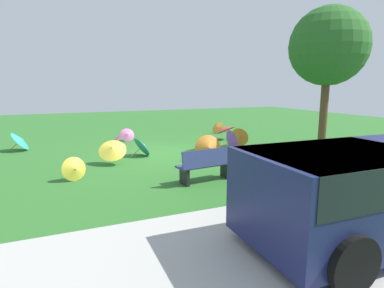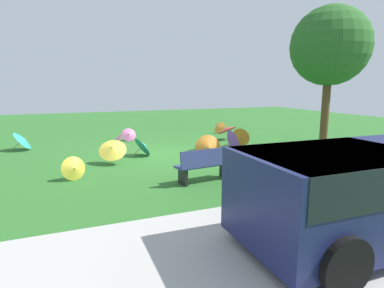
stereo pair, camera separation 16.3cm
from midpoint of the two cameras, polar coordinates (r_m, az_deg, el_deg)
ground at (r=11.90m, az=-4.87°, el=-1.74°), size 40.00×40.00×0.00m
road_strip at (r=5.68m, az=19.19°, el=-16.28°), size 40.00×3.73×0.01m
van_dark at (r=5.93m, az=29.50°, el=-6.53°), size 4.64×2.20×1.53m
park_bench at (r=8.36m, az=3.07°, el=-3.68°), size 1.64×0.66×0.90m
shade_tree at (r=12.79m, az=23.67°, el=15.55°), size 2.77×2.77×5.24m
parasol_orange_0 at (r=10.61m, az=3.40°, el=-0.72°), size 0.93×0.81×0.90m
parasol_orange_1 at (r=16.93m, az=5.10°, el=2.98°), size 0.68×0.79×0.63m
parasol_red_0 at (r=14.88m, az=6.48°, el=2.69°), size 1.22×1.21×0.78m
parasol_teal_0 at (r=14.02m, az=-27.48°, el=0.70°), size 0.87×0.94×0.79m
parasol_purple_0 at (r=11.83m, az=8.08°, el=0.43°), size 0.86×0.93×0.93m
parasol_purple_1 at (r=11.04m, az=13.06°, el=-1.28°), size 0.89×0.89×0.62m
parasol_pink_0 at (r=12.83m, az=-12.83°, el=0.71°), size 0.83×0.94×0.78m
parasol_yellow_1 at (r=9.04m, az=-19.73°, el=-4.11°), size 0.70×0.64×0.66m
parasol_pink_1 at (r=14.77m, az=-10.85°, el=1.71°), size 0.65×0.61×0.61m
parasol_yellow_2 at (r=10.47m, az=-13.54°, el=-0.80°), size 1.05×0.99×0.85m
parasol_orange_2 at (r=13.49m, az=9.06°, el=1.30°), size 0.80×0.78×0.78m
parasol_teal_1 at (r=11.59m, az=-8.18°, el=-0.30°), size 0.84×0.88×0.73m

